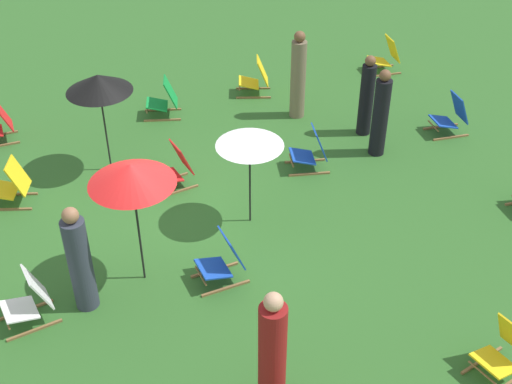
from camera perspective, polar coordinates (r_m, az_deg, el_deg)
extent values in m
plane|color=#2D6026|center=(11.03, -5.92, -3.30)|extent=(40.00, 40.00, 0.00)
cube|color=olive|center=(12.47, -19.66, -0.17)|extent=(0.25, 0.74, 0.04)
cube|color=olive|center=(12.14, -20.15, -1.39)|extent=(0.25, 0.74, 0.04)
cube|color=yellow|center=(12.20, -20.59, 0.17)|extent=(0.58, 0.55, 0.13)
cube|color=yellow|center=(11.95, -19.50, 1.29)|extent=(0.53, 0.37, 0.57)
cube|color=olive|center=(10.26, -3.52, -6.59)|extent=(0.11, 0.76, 0.04)
cube|color=olive|center=(9.96, -2.56, -8.15)|extent=(0.11, 0.76, 0.04)
cube|color=#1947B7|center=(9.91, -3.63, -6.46)|extent=(0.52, 0.48, 0.13)
cube|color=#1947B7|center=(9.80, -2.06, -4.76)|extent=(0.50, 0.29, 0.57)
cylinder|color=olive|center=(9.91, -4.70, -7.08)|extent=(0.44, 0.07, 0.03)
cube|color=olive|center=(15.17, -0.25, 8.77)|extent=(0.27, 0.73, 0.04)
cube|color=olive|center=(14.78, -0.22, 7.99)|extent=(0.27, 0.73, 0.04)
cube|color=yellow|center=(14.86, -0.62, 9.24)|extent=(0.59, 0.56, 0.13)
cube|color=yellow|center=(14.74, 0.55, 10.23)|extent=(0.53, 0.38, 0.57)
cylinder|color=olive|center=(14.89, -1.40, 8.99)|extent=(0.43, 0.16, 0.03)
cube|color=olive|center=(10.17, -18.86, -9.42)|extent=(0.18, 0.75, 0.04)
cube|color=olive|center=(9.85, -18.22, -11.05)|extent=(0.18, 0.75, 0.04)
cube|color=white|center=(9.83, -19.38, -9.38)|extent=(0.55, 0.52, 0.13)
cube|color=white|center=(9.67, -18.00, -7.65)|extent=(0.52, 0.33, 0.57)
cylinder|color=olive|center=(9.88, -20.42, -10.02)|extent=(0.44, 0.11, 0.03)
cube|color=olive|center=(12.65, 4.16, 2.64)|extent=(0.19, 0.75, 0.04)
cube|color=olive|center=(12.29, 4.54, 1.53)|extent=(0.19, 0.75, 0.04)
cube|color=#1947B7|center=(12.31, 3.94, 3.03)|extent=(0.56, 0.52, 0.13)
cube|color=#1947B7|center=(12.22, 5.38, 4.23)|extent=(0.52, 0.34, 0.57)
cylinder|color=olive|center=(12.32, 3.01, 2.70)|extent=(0.44, 0.12, 0.03)
cube|color=olive|center=(14.20, 15.35, 5.36)|extent=(0.09, 0.76, 0.04)
cube|color=olive|center=(13.87, 16.17, 4.45)|extent=(0.09, 0.76, 0.04)
cube|color=#1947B7|center=(13.86, 15.56, 5.76)|extent=(0.51, 0.47, 0.13)
cube|color=#1947B7|center=(13.88, 16.83, 6.88)|extent=(0.50, 0.28, 0.57)
cylinder|color=olive|center=(13.81, 14.78, 5.42)|extent=(0.44, 0.06, 0.03)
cube|color=olive|center=(14.44, -7.86, 6.91)|extent=(0.23, 0.74, 0.04)
cube|color=olive|center=(14.05, -7.93, 6.04)|extent=(0.23, 0.74, 0.04)
cube|color=#148C38|center=(14.13, -8.38, 7.35)|extent=(0.57, 0.54, 0.13)
cube|color=#148C38|center=(13.98, -7.25, 8.43)|extent=(0.53, 0.36, 0.57)
cylinder|color=olive|center=(14.18, -9.17, 7.06)|extent=(0.43, 0.14, 0.03)
cube|color=olive|center=(9.50, 18.57, -13.35)|extent=(0.23, 0.74, 0.04)
cube|color=olive|center=(9.36, 20.64, -14.90)|extent=(0.23, 0.74, 0.04)
cube|color=yellow|center=(9.19, 19.51, -13.41)|extent=(0.58, 0.54, 0.13)
cylinder|color=olive|center=(9.12, 18.60, -14.30)|extent=(0.43, 0.14, 0.03)
cube|color=olive|center=(12.22, -7.42, 1.09)|extent=(0.18, 0.75, 0.04)
cube|color=olive|center=(11.89, -6.58, 0.04)|extent=(0.18, 0.75, 0.04)
cube|color=red|center=(11.88, -7.53, 1.43)|extent=(0.55, 0.51, 0.13)
cube|color=red|center=(11.82, -6.31, 2.96)|extent=(0.52, 0.33, 0.57)
cylinder|color=olive|center=(11.87, -8.39, 0.88)|extent=(0.44, 0.11, 0.03)
cube|color=olive|center=(16.41, 10.30, 10.38)|extent=(0.09, 0.76, 0.04)
cube|color=olive|center=(16.06, 10.93, 9.71)|extent=(0.09, 0.76, 0.04)
cube|color=yellow|center=(16.09, 10.38, 10.83)|extent=(0.51, 0.47, 0.13)
cube|color=yellow|center=(16.10, 11.48, 11.81)|extent=(0.50, 0.28, 0.57)
cylinder|color=olive|center=(16.04, 9.69, 10.55)|extent=(0.44, 0.06, 0.03)
cube|color=olive|center=(13.98, -20.87, 3.67)|extent=(0.07, 0.76, 0.04)
cube|color=red|center=(13.91, -20.59, 6.15)|extent=(0.49, 0.27, 0.57)
cylinder|color=black|center=(10.68, -0.52, 1.23)|extent=(0.03, 0.03, 1.72)
cone|color=white|center=(10.27, -0.54, 4.66)|extent=(1.06, 1.06, 0.29)
cylinder|color=black|center=(9.64, -9.95, -2.78)|extent=(0.03, 0.03, 1.99)
cone|color=red|center=(9.12, -10.51, 1.52)|extent=(1.20, 1.20, 0.30)
cylinder|color=black|center=(12.21, -12.67, 5.56)|extent=(0.03, 0.03, 1.88)
cone|color=black|center=(11.84, -13.19, 8.97)|extent=(1.14, 1.14, 0.31)
cylinder|color=black|center=(12.71, 10.45, 6.19)|extent=(0.41, 0.41, 1.52)
sphere|color=brown|center=(12.31, 10.88, 9.66)|extent=(0.21, 0.21, 0.21)
cylinder|color=#72664C|center=(13.78, 3.58, 9.47)|extent=(0.43, 0.43, 1.63)
sphere|color=brown|center=(13.40, 3.73, 12.98)|extent=(0.23, 0.23, 0.23)
cylinder|color=maroon|center=(8.06, 1.38, -13.75)|extent=(0.47, 0.47, 1.58)
sphere|color=tan|center=(7.41, 1.48, -9.28)|extent=(0.22, 0.22, 0.22)
cylinder|color=black|center=(13.34, 9.31, 7.68)|extent=(0.37, 0.37, 1.46)
sphere|color=brown|center=(12.98, 9.66, 10.88)|extent=(0.21, 0.21, 0.21)
cylinder|color=#333847|center=(9.54, -14.64, -5.98)|extent=(0.36, 0.36, 1.50)
sphere|color=#936647|center=(9.01, -15.45, -1.93)|extent=(0.22, 0.22, 0.22)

